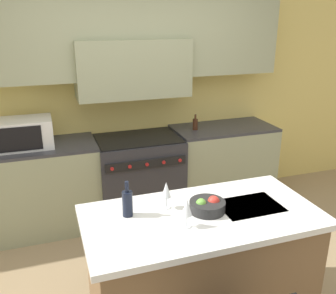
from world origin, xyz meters
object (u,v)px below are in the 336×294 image
wine_glass_far (166,190)px  microwave (25,133)px  fruit_bowl (208,206)px  range_stove (139,177)px  wine_glass_near (187,208)px  wine_bottle (127,203)px  oil_bottle_on_counter (195,124)px

wine_glass_far → microwave: bearing=121.2°
fruit_bowl → wine_glass_far: bearing=152.3°
microwave → range_stove: bearing=-0.9°
range_stove → wine_glass_far: bearing=-97.1°
wine_glass_far → fruit_bowl: wine_glass_far is taller
wine_glass_near → fruit_bowl: bearing=34.3°
wine_glass_near → wine_bottle: bearing=140.8°
wine_bottle → wine_glass_far: 0.28m
microwave → wine_glass_far: (0.95, -1.56, -0.05)m
range_stove → microwave: (-1.14, 0.02, 0.62)m
wine_bottle → wine_glass_near: 0.42m
range_stove → fruit_bowl: (0.06, -1.67, 0.48)m
range_stove → fruit_bowl: bearing=-87.8°
microwave → fruit_bowl: microwave is taller
wine_bottle → wine_glass_near: bearing=-39.2°
wine_glass_near → wine_glass_far: size_ratio=1.00×
wine_glass_near → fruit_bowl: 0.27m
wine_glass_far → oil_bottle_on_counter: bearing=60.8°
oil_bottle_on_counter → fruit_bowl: bearing=-110.0°
wine_glass_near → wine_glass_far: 0.28m
microwave → wine_glass_far: size_ratio=2.64×
microwave → oil_bottle_on_counter: size_ratio=2.94×
wine_bottle → wine_glass_near: (0.32, -0.26, 0.04)m
microwave → wine_glass_far: bearing=-58.8°
fruit_bowl → microwave: bearing=125.4°
wine_glass_near → microwave: bearing=118.3°
wine_bottle → microwave: bearing=112.9°
fruit_bowl → oil_bottle_on_counter: bearing=70.0°
microwave → fruit_bowl: bearing=-54.6°
microwave → wine_bottle: size_ratio=2.09×
range_stove → oil_bottle_on_counter: oil_bottle_on_counter is taller
range_stove → microwave: microwave is taller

